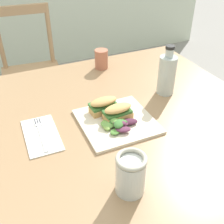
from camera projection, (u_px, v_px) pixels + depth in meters
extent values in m
cube|color=#997551|center=(88.00, 128.00, 0.99)|extent=(1.31, 1.02, 0.03)
cube|color=tan|center=(156.00, 111.00, 1.73)|extent=(0.07, 0.07, 0.71)
cylinder|color=tan|center=(16.00, 121.00, 1.88)|extent=(0.03, 0.03, 0.43)
cylinder|color=tan|center=(66.00, 111.00, 1.97)|extent=(0.03, 0.03, 0.43)
cylinder|color=tan|center=(13.00, 96.00, 2.14)|extent=(0.03, 0.03, 0.43)
cylinder|color=tan|center=(57.00, 89.00, 2.23)|extent=(0.03, 0.03, 0.43)
cube|color=tan|center=(33.00, 76.00, 1.93)|extent=(0.43, 0.43, 0.02)
cylinder|color=tan|center=(50.00, 34.00, 1.99)|extent=(0.03, 0.03, 0.42)
cube|color=tan|center=(20.00, 10.00, 1.84)|extent=(0.36, 0.06, 0.06)
cube|color=beige|center=(117.00, 121.00, 0.99)|extent=(0.25, 0.25, 0.01)
cube|color=tan|center=(118.00, 116.00, 0.99)|extent=(0.10, 0.06, 0.02)
cube|color=#3D7033|center=(117.00, 111.00, 0.98)|extent=(0.10, 0.06, 0.01)
ellipsoid|color=tan|center=(118.00, 108.00, 0.97)|extent=(0.11, 0.06, 0.02)
cube|color=tan|center=(104.00, 109.00, 1.02)|extent=(0.10, 0.06, 0.02)
cube|color=#3D7033|center=(103.00, 105.00, 1.02)|extent=(0.10, 0.06, 0.01)
ellipsoid|color=tan|center=(104.00, 101.00, 1.00)|extent=(0.11, 0.06, 0.02)
ellipsoid|color=#84A84C|center=(106.00, 125.00, 0.95)|extent=(0.04, 0.06, 0.01)
ellipsoid|color=#3D7033|center=(119.00, 124.00, 0.93)|extent=(0.06, 0.06, 0.02)
ellipsoid|color=#602D47|center=(120.00, 123.00, 0.95)|extent=(0.06, 0.05, 0.01)
ellipsoid|color=#602D47|center=(123.00, 129.00, 0.92)|extent=(0.06, 0.04, 0.01)
ellipsoid|color=#6B9E47|center=(116.00, 122.00, 0.94)|extent=(0.05, 0.06, 0.02)
ellipsoid|color=#6B9E47|center=(119.00, 119.00, 0.97)|extent=(0.04, 0.05, 0.01)
ellipsoid|color=#4C2338|center=(129.00, 122.00, 0.96)|extent=(0.07, 0.05, 0.02)
ellipsoid|color=#518438|center=(115.00, 132.00, 0.92)|extent=(0.05, 0.04, 0.01)
ellipsoid|color=#4C2338|center=(113.00, 118.00, 0.98)|extent=(0.05, 0.05, 0.02)
ellipsoid|color=#602D47|center=(120.00, 123.00, 0.94)|extent=(0.05, 0.04, 0.01)
ellipsoid|color=#84A84C|center=(120.00, 122.00, 0.95)|extent=(0.05, 0.05, 0.01)
ellipsoid|color=#6B9E47|center=(107.00, 124.00, 0.95)|extent=(0.06, 0.06, 0.01)
ellipsoid|color=#3D7033|center=(118.00, 122.00, 0.95)|extent=(0.07, 0.05, 0.02)
cube|color=silver|center=(42.00, 135.00, 0.93)|extent=(0.11, 0.21, 0.00)
cube|color=silver|center=(43.00, 138.00, 0.91)|extent=(0.02, 0.14, 0.00)
cube|color=silver|center=(38.00, 122.00, 0.98)|extent=(0.03, 0.05, 0.00)
cube|color=#38383D|center=(40.00, 120.00, 0.99)|extent=(0.00, 0.03, 0.00)
cube|color=#38383D|center=(37.00, 121.00, 0.99)|extent=(0.00, 0.03, 0.00)
cube|color=#38383D|center=(35.00, 121.00, 0.98)|extent=(0.00, 0.03, 0.00)
cylinder|color=black|center=(166.00, 81.00, 1.13)|extent=(0.06, 0.06, 0.11)
cylinder|color=#B2BCB7|center=(167.00, 75.00, 1.12)|extent=(0.07, 0.07, 0.16)
cylinder|color=#B2BCB7|center=(170.00, 53.00, 1.06)|extent=(0.03, 0.03, 0.03)
cylinder|color=black|center=(170.00, 47.00, 1.05)|extent=(0.04, 0.04, 0.01)
cylinder|color=#995623|center=(130.00, 179.00, 0.72)|extent=(0.07, 0.07, 0.08)
cylinder|color=silver|center=(131.00, 176.00, 0.72)|extent=(0.08, 0.08, 0.10)
torus|color=#B7B29E|center=(131.00, 159.00, 0.68)|extent=(0.08, 0.08, 0.01)
cylinder|color=#B2664C|center=(101.00, 59.00, 1.33)|extent=(0.06, 0.06, 0.09)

